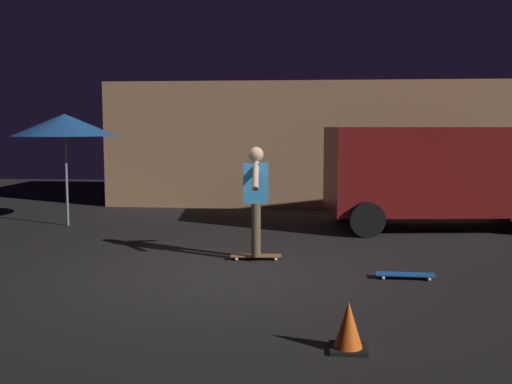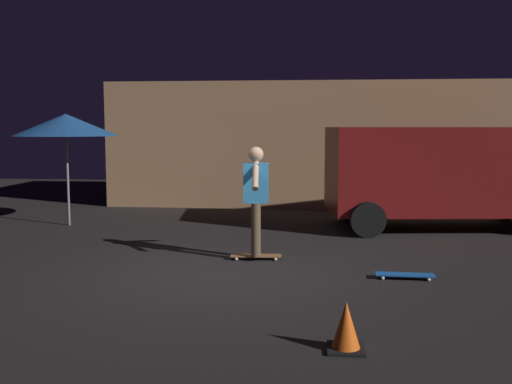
% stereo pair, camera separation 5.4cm
% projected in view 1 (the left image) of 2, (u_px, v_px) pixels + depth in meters
% --- Properties ---
extents(ground_plane, '(28.00, 28.00, 0.00)m').
position_uv_depth(ground_plane, '(219.00, 274.00, 8.23)').
color(ground_plane, black).
extents(low_building, '(10.84, 4.28, 3.16)m').
position_uv_depth(low_building, '(318.00, 143.00, 16.51)').
color(low_building, '#AD7F56').
rests_on(low_building, ground_plane).
extents(parked_van, '(4.79, 2.66, 2.03)m').
position_uv_depth(parked_van, '(444.00, 171.00, 11.85)').
color(parked_van, maroon).
rests_on(parked_van, ground_plane).
extents(patio_umbrella, '(2.10, 2.10, 2.30)m').
position_uv_depth(patio_umbrella, '(65.00, 125.00, 12.01)').
color(patio_umbrella, slate).
rests_on(patio_umbrella, ground_plane).
extents(skateboard_ridden, '(0.79, 0.26, 0.07)m').
position_uv_depth(skateboard_ridden, '(256.00, 256.00, 9.10)').
color(skateboard_ridden, olive).
rests_on(skateboard_ridden, ground_plane).
extents(skateboard_spare, '(0.79, 0.24, 0.07)m').
position_uv_depth(skateboard_spare, '(405.00, 275.00, 7.95)').
color(skateboard_spare, '#1959B2').
rests_on(skateboard_spare, ground_plane).
extents(skater, '(0.39, 0.99, 1.67)m').
position_uv_depth(skater, '(256.00, 193.00, 8.99)').
color(skater, brown).
rests_on(skater, skateboard_ridden).
extents(traffic_cone, '(0.34, 0.34, 0.46)m').
position_uv_depth(traffic_cone, '(348.00, 328.00, 5.40)').
color(traffic_cone, black).
rests_on(traffic_cone, ground_plane).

